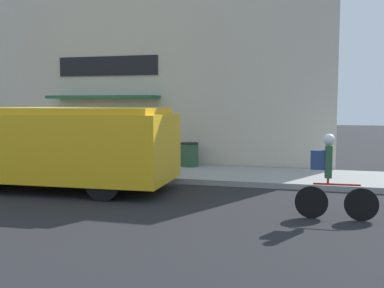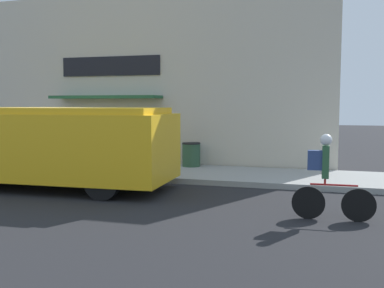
{
  "view_description": "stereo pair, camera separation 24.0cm",
  "coord_description": "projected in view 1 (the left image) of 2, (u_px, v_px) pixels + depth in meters",
  "views": [
    {
      "loc": [
        7.22,
        -11.27,
        2.15
      ],
      "look_at": [
        4.19,
        -0.2,
        1.1
      ],
      "focal_mm": 42.0,
      "sensor_mm": 36.0,
      "label": 1
    },
    {
      "loc": [
        7.45,
        -11.21,
        2.15
      ],
      "look_at": [
        4.19,
        -0.2,
        1.1
      ],
      "focal_mm": 42.0,
      "sensor_mm": 36.0,
      "label": 2
    }
  ],
  "objects": [
    {
      "name": "ground_plane",
      "position": [
        54.0,
        178.0,
        12.92
      ],
      "size": [
        70.0,
        70.0,
        0.0
      ],
      "primitive_type": "plane",
      "color": "#232326"
    },
    {
      "name": "cyclist",
      "position": [
        330.0,
        177.0,
        8.25
      ],
      "size": [
        1.49,
        0.21,
        1.59
      ],
      "rotation": [
        0.0,
        0.0,
        0.04
      ],
      "color": "black",
      "rests_on": "ground_plane"
    },
    {
      "name": "sidewalk",
      "position": [
        78.0,
        169.0,
        14.23
      ],
      "size": [
        28.0,
        2.74,
        0.15
      ],
      "color": "#999993",
      "rests_on": "ground_plane"
    },
    {
      "name": "school_bus",
      "position": [
        56.0,
        146.0,
        11.15
      ],
      "size": [
        6.49,
        2.76,
        2.04
      ],
      "rotation": [
        0.0,
        0.0,
        0.04
      ],
      "color": "yellow",
      "rests_on": "ground_plane"
    },
    {
      "name": "storefront",
      "position": [
        99.0,
        81.0,
        15.41
      ],
      "size": [
        15.71,
        1.04,
        5.82
      ],
      "color": "beige",
      "rests_on": "ground_plane"
    },
    {
      "name": "trash_bin",
      "position": [
        190.0,
        154.0,
        14.21
      ],
      "size": [
        0.58,
        0.58,
        0.75
      ],
      "color": "#2D5138",
      "rests_on": "sidewalk"
    }
  ]
}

